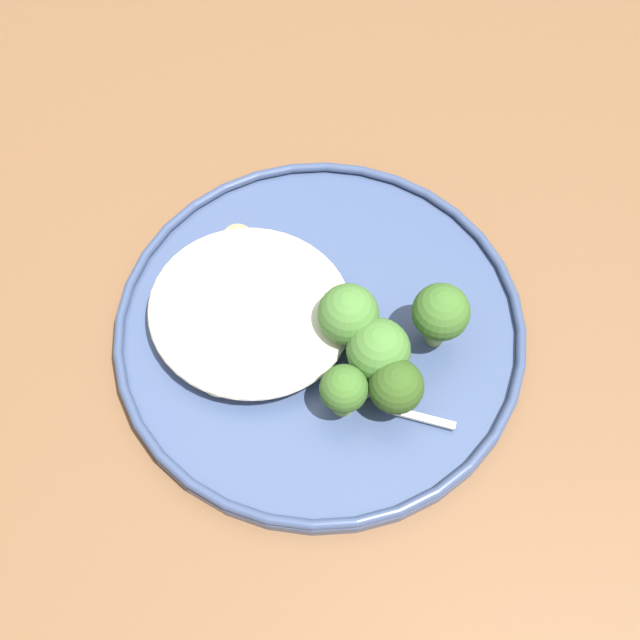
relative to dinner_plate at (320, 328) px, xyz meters
name	(u,v)px	position (x,y,z in m)	size (l,w,h in m)	color
ground	(331,551)	(0.01, 0.02, -0.75)	(6.00, 6.00, 0.00)	#2D2B28
wooden_dining_table	(341,367)	(0.01, 0.02, -0.09)	(1.40, 1.00, 0.74)	brown
dinner_plate	(320,328)	(0.00, 0.00, 0.00)	(0.29, 0.29, 0.02)	#38476B
noodle_bed	(250,310)	(-0.05, -0.02, 0.02)	(0.14, 0.14, 0.03)	beige
seared_scallop_large_seared	(221,373)	(-0.04, -0.06, 0.01)	(0.03, 0.03, 0.01)	beige
seared_scallop_tiny_bay	(238,240)	(-0.08, 0.04, 0.01)	(0.02, 0.02, 0.01)	#DBB77A
seared_scallop_center_golden	(187,280)	(-0.10, -0.01, 0.01)	(0.02, 0.02, 0.01)	beige
seared_scallop_rear_pale	(288,290)	(-0.03, 0.01, 0.01)	(0.03, 0.03, 0.01)	#DBB77A
seared_scallop_right_edge	(250,286)	(-0.06, 0.00, 0.01)	(0.03, 0.03, 0.01)	#E5C689
seared_scallop_tilted_round	(298,342)	(-0.01, -0.02, 0.01)	(0.03, 0.03, 0.02)	beige
broccoli_floret_right_tilted	(348,315)	(0.02, 0.00, 0.04)	(0.04, 0.04, 0.06)	#89A356
broccoli_floret_center_pile	(441,313)	(0.08, 0.02, 0.04)	(0.04, 0.04, 0.06)	#89A356
broccoli_floret_near_rim	(378,350)	(0.05, -0.02, 0.03)	(0.04, 0.04, 0.05)	#7A994C
broccoli_floret_tall_stalk	(344,390)	(0.04, -0.05, 0.03)	(0.03, 0.03, 0.05)	#7A994C
broccoli_floret_rear_charred	(396,387)	(0.07, -0.03, 0.03)	(0.04, 0.04, 0.05)	#7A994C
onion_sliver_pale_crescent	(421,417)	(0.09, -0.04, 0.01)	(0.05, 0.01, 0.00)	silver
onion_sliver_short_strip	(373,391)	(0.05, -0.03, 0.01)	(0.05, 0.01, 0.00)	silver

